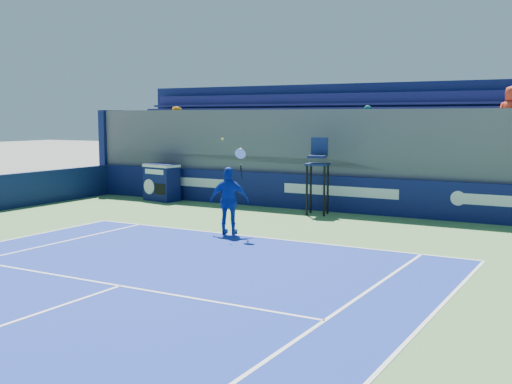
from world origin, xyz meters
The scene contains 5 objects.
back_hoarding centered at (0.00, 17.10, 0.60)m, with size 20.40×0.21×1.20m.
match_clock centered at (-6.90, 16.51, 0.74)m, with size 1.43×0.94×1.40m.
umpire_chair centered at (-0.44, 16.27, 1.53)m, with size 0.83×0.83×2.48m.
tennis_player centered at (-1.05, 11.91, 0.92)m, with size 1.14×0.74×2.57m.
stadium_seating centered at (0.00, 19.15, 1.83)m, with size 21.00×4.05×4.40m.
Camera 1 is at (7.91, -2.43, 3.13)m, focal length 45.00 mm.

